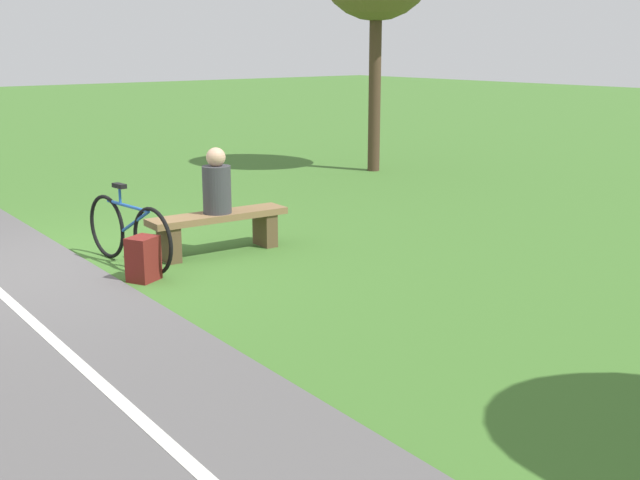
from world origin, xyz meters
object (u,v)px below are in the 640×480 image
object	(u,v)px
bench	(218,225)
backpack	(143,259)
bicycle	(129,232)
person_seated	(217,185)

from	to	relation	value
bench	backpack	world-z (taller)	bench
bicycle	backpack	xyz separation A→B (m)	(0.15, 0.63, -0.16)
backpack	bicycle	bearing A→B (deg)	-103.62
person_seated	bicycle	world-z (taller)	person_seated
bicycle	backpack	distance (m)	0.67
bicycle	backpack	size ratio (longest dim) A/B	3.62
bench	backpack	size ratio (longest dim) A/B	3.67
bench	bicycle	bearing A→B (deg)	-3.51
bench	person_seated	distance (m)	0.50
person_seated	backpack	size ratio (longest dim) A/B	1.64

